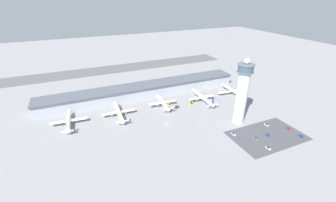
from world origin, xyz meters
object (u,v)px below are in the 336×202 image
(airplane_gate_alpha, at_px, (69,121))
(service_truck_catering, at_px, (192,104))
(car_grey_coupe, at_px, (267,125))
(service_truck_fuel, at_px, (177,107))
(airplane_gate_delta, at_px, (202,97))
(control_tower, at_px, (242,92))
(car_silver_sedan, at_px, (288,129))
(car_maroon_suv, at_px, (268,135))
(car_green_van, at_px, (256,139))
(airplane_gate_charlie, at_px, (163,102))
(car_yellow_taxi, at_px, (301,136))
(car_red_hatchback, at_px, (233,134))
(car_white_wagon, at_px, (268,148))
(airplane_gate_bravo, at_px, (119,112))
(airplane_gate_echo, at_px, (233,91))

(airplane_gate_alpha, bearing_deg, service_truck_catering, -4.27)
(airplane_gate_alpha, distance_m, car_grey_coupe, 185.71)
(service_truck_fuel, bearing_deg, airplane_gate_delta, 6.23)
(service_truck_fuel, bearing_deg, control_tower, -49.79)
(car_silver_sedan, bearing_deg, car_maroon_suv, -179.70)
(car_maroon_suv, xyz_separation_m, car_green_van, (-13.49, -0.02, 0.08))
(airplane_gate_charlie, bearing_deg, service_truck_fuel, -37.41)
(airplane_gate_charlie, distance_m, service_truck_catering, 32.61)
(service_truck_fuel, distance_m, car_yellow_taxi, 118.16)
(car_yellow_taxi, height_order, car_red_hatchback, car_yellow_taxi)
(airplane_gate_delta, bearing_deg, airplane_gate_charlie, 172.79)
(car_green_van, bearing_deg, service_truck_catering, 102.67)
(car_white_wagon, bearing_deg, airplane_gate_bravo, 134.20)
(service_truck_catering, relative_size, car_white_wagon, 1.69)
(airplane_gate_echo, distance_m, service_truck_catering, 59.80)
(airplane_gate_bravo, xyz_separation_m, airplane_gate_delta, (94.86, -4.41, 0.29))
(service_truck_fuel, height_order, car_white_wagon, service_truck_fuel)
(control_tower, height_order, car_silver_sedan, control_tower)
(service_truck_fuel, height_order, car_silver_sedan, service_truck_fuel)
(airplane_gate_echo, relative_size, car_yellow_taxi, 10.28)
(car_grey_coupe, bearing_deg, service_truck_fuel, 133.50)
(airplane_gate_echo, bearing_deg, service_truck_fuel, -175.98)
(car_grey_coupe, bearing_deg, control_tower, 141.51)
(car_yellow_taxi, distance_m, car_red_hatchback, 57.52)
(service_truck_catering, bearing_deg, airplane_gate_alpha, 175.73)
(car_white_wagon, height_order, car_yellow_taxi, car_yellow_taxi)
(car_white_wagon, bearing_deg, car_red_hatchback, 115.51)
(car_maroon_suv, xyz_separation_m, car_yellow_taxi, (24.85, -12.99, 0.08))
(car_yellow_taxi, bearing_deg, car_white_wagon, -178.93)
(airplane_gate_bravo, distance_m, car_yellow_taxi, 168.42)
(service_truck_catering, xyz_separation_m, car_white_wagon, (17.87, -93.12, -0.34))
(car_silver_sedan, xyz_separation_m, car_grey_coupe, (-12.91, 12.97, 0.01))
(service_truck_fuel, xyz_separation_m, car_yellow_taxi, (74.87, -91.41, -0.27))
(car_yellow_taxi, bearing_deg, airplane_gate_echo, 88.02)
(service_truck_catering, height_order, car_green_van, service_truck_catering)
(airplane_gate_bravo, distance_m, service_truck_catering, 80.02)
(service_truck_fuel, bearing_deg, car_silver_sedan, -46.27)
(airplane_gate_echo, bearing_deg, control_tower, -124.11)
(service_truck_fuel, bearing_deg, car_yellow_taxi, -50.68)
(service_truck_fuel, xyz_separation_m, car_white_wagon, (36.56, -92.13, -0.28))
(airplane_gate_bravo, bearing_deg, airplane_gate_delta, -2.66)
(car_red_hatchback, bearing_deg, airplane_gate_alpha, 150.06)
(airplane_gate_echo, bearing_deg, car_grey_coupe, -102.91)
(car_yellow_taxi, bearing_deg, airplane_gate_charlie, 130.87)
(car_yellow_taxi, relative_size, car_red_hatchback, 0.96)
(car_silver_sedan, bearing_deg, car_white_wagon, -160.15)
(car_white_wagon, bearing_deg, service_truck_catering, 100.86)
(control_tower, relative_size, car_red_hatchback, 13.52)
(car_white_wagon, height_order, car_grey_coupe, car_white_wagon)
(car_green_van, bearing_deg, car_grey_coupe, 27.27)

